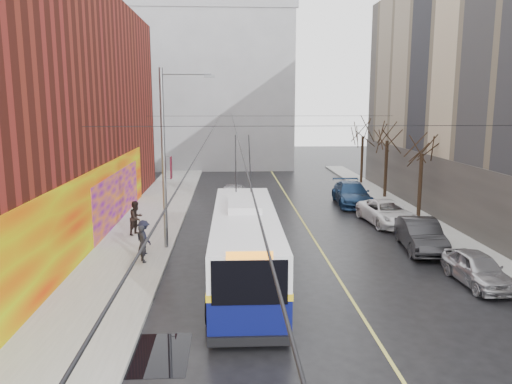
# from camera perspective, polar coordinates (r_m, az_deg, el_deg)

# --- Properties ---
(ground) EXTENTS (140.00, 140.00, 0.00)m
(ground) POSITION_cam_1_polar(r_m,az_deg,el_deg) (16.60, 8.30, -16.21)
(ground) COLOR black
(ground) RESTS_ON ground
(sidewalk_left) EXTENTS (4.00, 60.00, 0.15)m
(sidewalk_left) POSITION_cam_1_polar(r_m,az_deg,el_deg) (27.97, -13.16, -5.17)
(sidewalk_left) COLOR gray
(sidewalk_left) RESTS_ON ground
(sidewalk_right) EXTENTS (2.00, 60.00, 0.15)m
(sidewalk_right) POSITION_cam_1_polar(r_m,az_deg,el_deg) (30.08, 20.77, -4.50)
(sidewalk_right) COLOR gray
(sidewalk_right) RESTS_ON ground
(lane_line) EXTENTS (0.12, 50.00, 0.01)m
(lane_line) POSITION_cam_1_polar(r_m,az_deg,el_deg) (29.84, 5.85, -4.13)
(lane_line) COLOR #BFB74C
(lane_line) RESTS_ON ground
(building_far) EXTENTS (20.50, 12.10, 18.00)m
(building_far) POSITION_cam_1_polar(r_m,az_deg,el_deg) (59.64, -6.04, 11.72)
(building_far) COLOR gray
(building_far) RESTS_ON ground
(streetlight_pole) EXTENTS (2.65, 0.60, 9.00)m
(streetlight_pole) POSITION_cam_1_polar(r_m,az_deg,el_deg) (24.87, -10.16, 4.24)
(streetlight_pole) COLOR slate
(streetlight_pole) RESTS_ON ground
(catenary_wires) EXTENTS (18.00, 60.00, 0.22)m
(catenary_wires) POSITION_cam_1_polar(r_m,az_deg,el_deg) (29.35, -2.05, 8.01)
(catenary_wires) COLOR black
(tree_near) EXTENTS (3.20, 3.20, 6.40)m
(tree_near) POSITION_cam_1_polar(r_m,az_deg,el_deg) (32.95, 18.51, 5.52)
(tree_near) COLOR black
(tree_near) RESTS_ON ground
(tree_mid) EXTENTS (3.20, 3.20, 6.68)m
(tree_mid) POSITION_cam_1_polar(r_m,az_deg,el_deg) (39.52, 14.81, 6.80)
(tree_mid) COLOR black
(tree_mid) RESTS_ON ground
(tree_far) EXTENTS (3.20, 3.20, 6.57)m
(tree_far) POSITION_cam_1_polar(r_m,az_deg,el_deg) (46.22, 12.14, 7.21)
(tree_far) COLOR black
(tree_far) RESTS_ON ground
(puddle) EXTENTS (2.75, 2.68, 0.01)m
(puddle) POSITION_cam_1_polar(r_m,az_deg,el_deg) (15.86, -12.86, -17.69)
(puddle) COLOR black
(puddle) RESTS_ON ground
(pigeons_flying) EXTENTS (1.51, 3.41, 0.45)m
(pigeons_flying) POSITION_cam_1_polar(r_m,az_deg,el_deg) (24.91, -2.00, 9.39)
(pigeons_flying) COLOR slate
(trolleybus) EXTENTS (2.94, 12.13, 5.72)m
(trolleybus) POSITION_cam_1_polar(r_m,az_deg,el_deg) (20.60, -1.26, -6.06)
(trolleybus) COLOR #090D44
(trolleybus) RESTS_ON ground
(parked_car_a) EXTENTS (1.72, 4.01, 1.35)m
(parked_car_a) POSITION_cam_1_polar(r_m,az_deg,el_deg) (22.48, 23.99, -8.00)
(parked_car_a) COLOR #AFAFB4
(parked_car_a) RESTS_ON ground
(parked_car_b) EXTENTS (2.19, 4.94, 1.58)m
(parked_car_b) POSITION_cam_1_polar(r_m,az_deg,el_deg) (26.50, 18.30, -4.68)
(parked_car_b) COLOR black
(parked_car_b) RESTS_ON ground
(parked_car_c) EXTENTS (2.87, 5.38, 1.44)m
(parked_car_c) POSITION_cam_1_polar(r_m,az_deg,el_deg) (31.54, 14.74, -2.30)
(parked_car_c) COLOR white
(parked_car_c) RESTS_ON ground
(parked_car_d) EXTENTS (2.59, 5.78, 1.64)m
(parked_car_d) POSITION_cam_1_polar(r_m,az_deg,el_deg) (36.91, 10.87, -0.20)
(parked_car_d) COLOR navy
(parked_car_d) RESTS_ON ground
(following_car) EXTENTS (2.38, 5.04, 1.67)m
(following_car) POSITION_cam_1_polar(r_m,az_deg,el_deg) (35.18, -2.72, -0.51)
(following_car) COLOR silver
(following_car) RESTS_ON ground
(pedestrian_a) EXTENTS (0.64, 0.74, 1.71)m
(pedestrian_a) POSITION_cam_1_polar(r_m,az_deg,el_deg) (23.45, -12.83, -5.78)
(pedestrian_a) COLOR black
(pedestrian_a) RESTS_ON sidewalk_left
(pedestrian_b) EXTENTS (1.08, 1.15, 1.89)m
(pedestrian_b) POSITION_cam_1_polar(r_m,az_deg,el_deg) (28.30, -13.52, -2.88)
(pedestrian_b) COLOR black
(pedestrian_b) RESTS_ON sidewalk_left
(pedestrian_c) EXTENTS (1.15, 1.21, 1.65)m
(pedestrian_c) POSITION_cam_1_polar(r_m,az_deg,el_deg) (24.70, -12.71, -5.04)
(pedestrian_c) COLOR black
(pedestrian_c) RESTS_ON sidewalk_left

